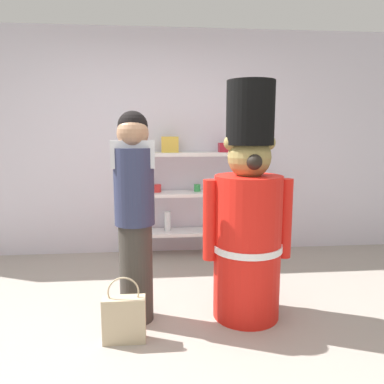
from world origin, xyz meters
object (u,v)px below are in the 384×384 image
(teddy_bear_guard, at_px, (248,221))
(merchandise_shelf, at_px, (196,189))
(person_shopper, at_px, (135,210))
(shopping_bag, at_px, (124,318))

(teddy_bear_guard, bearing_deg, merchandise_shelf, 98.86)
(teddy_bear_guard, distance_m, person_shopper, 0.86)
(merchandise_shelf, bearing_deg, teddy_bear_guard, -81.14)
(merchandise_shelf, bearing_deg, shopping_bag, -110.79)
(merchandise_shelf, height_order, shopping_bag, merchandise_shelf)
(shopping_bag, bearing_deg, merchandise_shelf, 69.21)
(merchandise_shelf, relative_size, shopping_bag, 3.24)
(teddy_bear_guard, xyz_separation_m, person_shopper, (-0.86, 0.01, 0.09))
(merchandise_shelf, distance_m, teddy_bear_guard, 1.54)
(person_shopper, xyz_separation_m, shopping_bag, (-0.07, -0.31, -0.69))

